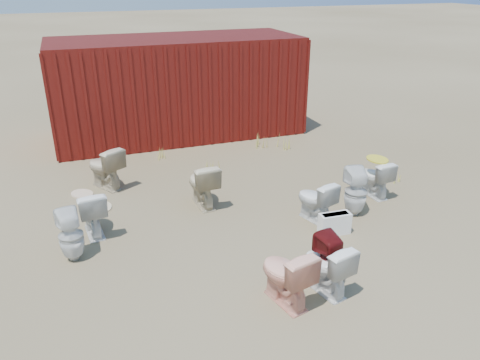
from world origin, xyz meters
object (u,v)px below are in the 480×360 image
object	(u,v)px
toilet_front_a	(91,212)
toilet_back_e	(356,192)
toilet_front_pink	(286,275)
loose_tank	(335,224)
toilet_front_e	(315,200)
toilet_back_a	(71,236)
toilet_front_maroon	(329,261)
toilet_back_yellowlid	(375,178)
toilet_front_c	(326,267)
toilet_back_beige_left	(105,167)
shipping_container	(178,87)
toilet_back_beige_right	(203,184)

from	to	relation	value
toilet_front_a	toilet_back_e	distance (m)	4.33
toilet_front_pink	loose_tank	world-z (taller)	toilet_front_pink
toilet_front_e	toilet_back_a	distance (m)	3.84
toilet_front_maroon	toilet_back_yellowlid	world-z (taller)	toilet_front_maroon
toilet_back_a	toilet_front_e	bearing A→B (deg)	167.66
toilet_front_c	toilet_back_yellowlid	world-z (taller)	toilet_front_c
toilet_back_e	loose_tank	world-z (taller)	toilet_back_e
toilet_front_maroon	toilet_back_e	world-z (taller)	toilet_back_e
toilet_front_c	toilet_back_beige_left	xyz separation A→B (m)	(-2.36, 4.31, 0.05)
toilet_front_maroon	toilet_back_yellowlid	size ratio (longest dim) A/B	1.08
toilet_back_e	toilet_front_e	bearing A→B (deg)	7.78
toilet_front_c	toilet_back_a	xyz separation A→B (m)	(-3.04, 1.90, 0.02)
toilet_front_c	toilet_front_e	size ratio (longest dim) A/B	1.01
toilet_front_a	toilet_back_a	world-z (taller)	toilet_back_a
toilet_front_maroon	toilet_front_e	distance (m)	1.82
toilet_front_c	toilet_front_e	xyz separation A→B (m)	(0.80, 1.77, -0.00)
shipping_container	toilet_front_a	world-z (taller)	shipping_container
toilet_back_a	toilet_back_beige_right	world-z (taller)	toilet_back_beige_right
toilet_front_maroon	toilet_front_e	world-z (taller)	toilet_front_maroon
toilet_front_maroon	toilet_back_e	bearing A→B (deg)	-141.98
shipping_container	toilet_front_c	bearing A→B (deg)	-88.10
toilet_front_c	toilet_front_maroon	world-z (taller)	toilet_front_maroon
toilet_back_beige_right	loose_tank	bearing A→B (deg)	131.34
toilet_front_pink	toilet_back_yellowlid	size ratio (longest dim) A/B	1.12
toilet_front_pink	toilet_back_a	xyz separation A→B (m)	(-2.46, 1.92, -0.01)
toilet_back_beige_left	loose_tank	distance (m)	4.46
toilet_front_a	toilet_front_e	distance (m)	3.61
toilet_front_pink	toilet_back_beige_left	size ratio (longest dim) A/B	0.96
toilet_front_pink	toilet_back_beige_left	world-z (taller)	toilet_back_beige_left
toilet_back_yellowlid	toilet_back_e	world-z (taller)	toilet_back_e
shipping_container	toilet_back_yellowlid	xyz separation A→B (m)	(2.52, -4.94, -0.84)
toilet_front_e	toilet_back_e	xyz separation A→B (m)	(0.73, -0.06, 0.06)
toilet_front_maroon	toilet_back_beige_left	bearing A→B (deg)	-70.22
toilet_back_a	loose_tank	world-z (taller)	toilet_back_a
toilet_front_maroon	toilet_back_beige_right	xyz separation A→B (m)	(-0.90, 2.85, 0.02)
toilet_back_a	toilet_back_beige_left	xyz separation A→B (m)	(0.69, 2.41, 0.03)
toilet_back_beige_left	loose_tank	size ratio (longest dim) A/B	1.66
toilet_front_c	toilet_front_e	bearing A→B (deg)	-127.40
toilet_front_a	toilet_back_beige_left	xyz separation A→B (m)	(0.36, 1.74, 0.03)
toilet_back_beige_left	toilet_back_beige_right	size ratio (longest dim) A/B	1.02
toilet_back_beige_left	toilet_back_beige_right	distance (m)	2.07
toilet_front_maroon	toilet_back_e	xyz separation A→B (m)	(1.43, 1.62, 0.04)
shipping_container	loose_tank	size ratio (longest dim) A/B	12.00
toilet_front_a	toilet_back_e	bearing A→B (deg)	162.94
toilet_front_maroon	toilet_back_a	size ratio (longest dim) A/B	0.98
toilet_front_pink	toilet_back_beige_right	world-z (taller)	toilet_back_beige_right
toilet_back_beige_right	toilet_back_yellowlid	distance (m)	3.17
toilet_back_yellowlid	toilet_back_e	distance (m)	0.93
toilet_front_a	toilet_front_pink	bearing A→B (deg)	123.94
toilet_back_a	toilet_back_beige_right	xyz separation A→B (m)	(2.24, 1.05, 0.02)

